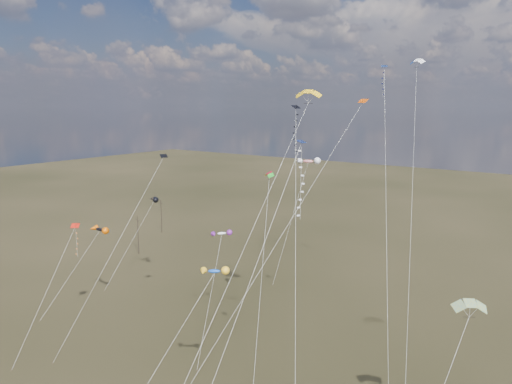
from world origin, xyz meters
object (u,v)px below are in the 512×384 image
Objects in this scene: diamond_black_high at (296,145)px; parafoil_yellow at (308,93)px; novelty_black_orange at (99,230)px; utility_pole_far at (161,216)px; utility_pole_near at (138,235)px.

parafoil_yellow is (1.85, -0.67, 5.86)m from diamond_black_high.
utility_pole_far is at bearing 124.55° from novelty_black_orange.
utility_pole_near is at bearing 162.67° from parafoil_yellow.
diamond_black_high reaches higher than utility_pole_near.
utility_pole_near is 0.25× the size of parafoil_yellow.
parafoil_yellow is (46.82, -14.61, 27.41)m from utility_pole_near.
parafoil_yellow reaches higher than utility_pole_near.
novelty_black_orange is at bearing -55.45° from utility_pole_far.
parafoil_yellow reaches higher than utility_pole_far.
utility_pole_far is 67.64m from parafoil_yellow.
utility_pole_far is 0.27× the size of diamond_black_high.
diamond_black_high is at bearing 159.98° from parafoil_yellow.
utility_pole_near is at bearing 127.60° from novelty_black_orange.
novelty_black_orange is at bearing -170.07° from parafoil_yellow.
parafoil_yellow is at bearing -17.33° from utility_pole_near.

